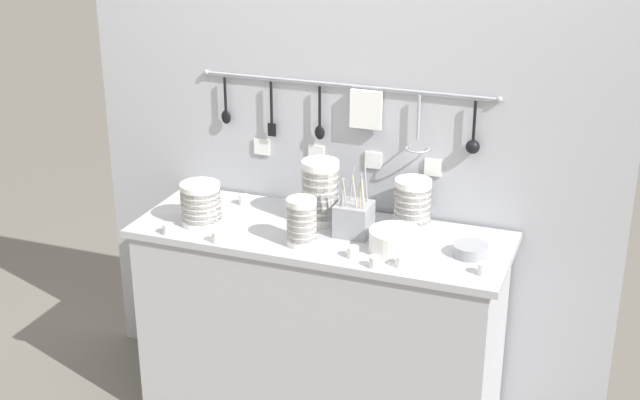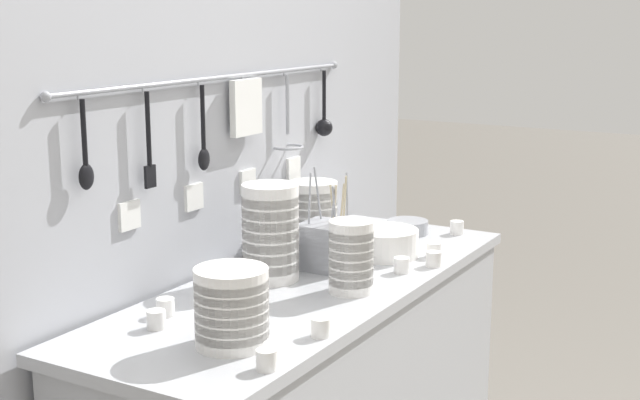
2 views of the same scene
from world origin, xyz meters
name	(u,v)px [view 2 (image 2 of 2)]	position (x,y,z in m)	size (l,w,h in m)	color
back_wall	(216,244)	(0.00, 0.31, 0.94)	(2.31, 0.11, 1.88)	#A8AAB2
bowl_stack_tall_left	(232,307)	(-0.48, -0.09, 0.97)	(0.16, 0.16, 0.17)	white
bowl_stack_nested_right	(313,214)	(0.33, 0.18, 0.98)	(0.15, 0.15, 0.20)	white
bowl_stack_wide_centre	(351,257)	(-0.03, -0.14, 0.97)	(0.12, 0.12, 0.19)	white
bowl_stack_back_corner	(271,232)	(-0.04, 0.10, 1.01)	(0.15, 0.15, 0.26)	white
plate_stack	(384,243)	(0.33, -0.06, 0.92)	(0.20, 0.20, 0.08)	white
steel_mixing_bowl	(408,227)	(0.60, -0.01, 0.90)	(0.13, 0.13, 0.04)	#93969E
cutlery_caddy	(326,245)	(0.13, 0.02, 0.95)	(0.13, 0.13, 0.28)	#93969E
cup_edge_far	(320,327)	(-0.34, -0.23, 0.90)	(0.04, 0.04, 0.04)	white
cup_by_caddy	(267,360)	(-0.56, -0.23, 0.90)	(0.04, 0.04, 0.04)	white
cup_back_right	(402,265)	(0.20, -0.18, 0.90)	(0.04, 0.04, 0.04)	white
cup_edge_near	(165,307)	(-0.41, 0.16, 0.90)	(0.04, 0.04, 0.04)	white
cup_front_left	(156,319)	(-0.49, 0.12, 0.90)	(0.04, 0.04, 0.04)	white
cup_beside_plates	(434,259)	(0.30, -0.23, 0.90)	(0.04, 0.04, 0.04)	white
cup_mid_row	(457,227)	(0.68, -0.15, 0.90)	(0.04, 0.04, 0.04)	white
cup_front_right	(434,250)	(0.39, -0.19, 0.90)	(0.04, 0.04, 0.04)	white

